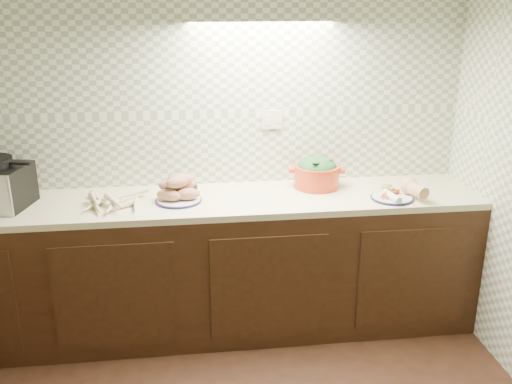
{
  "coord_description": "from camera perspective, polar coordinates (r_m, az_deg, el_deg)",
  "views": [
    {
      "loc": [
        -0.01,
        -1.79,
        2.1
      ],
      "look_at": [
        0.38,
        1.25,
        1.02
      ],
      "focal_mm": 40.0,
      "sensor_mm": 36.0,
      "label": 1
    }
  ],
  "objects": [
    {
      "name": "room",
      "position": [
        1.85,
        -6.8,
        4.5
      ],
      "size": [
        3.6,
        3.6,
        2.6
      ],
      "color": "black",
      "rests_on": "ground"
    },
    {
      "name": "counter",
      "position": [
        3.05,
        -19.42,
        -14.62
      ],
      "size": [
        3.6,
        3.6,
        0.9
      ],
      "color": "black",
      "rests_on": "ground"
    },
    {
      "name": "parsnip_pile",
      "position": [
        3.5,
        -13.6,
        -0.64
      ],
      "size": [
        0.34,
        0.35,
        0.07
      ],
      "color": "beige",
      "rests_on": "counter"
    },
    {
      "name": "sweet_potato_plate",
      "position": [
        3.47,
        -7.79,
        0.15
      ],
      "size": [
        0.28,
        0.28,
        0.17
      ],
      "rotation": [
        0.0,
        0.0,
        0.13
      ],
      "color": "#151244",
      "rests_on": "counter"
    },
    {
      "name": "onion_bowl",
      "position": [
        3.6,
        -6.95,
        0.43
      ],
      "size": [
        0.13,
        0.13,
        0.1
      ],
      "color": "black",
      "rests_on": "counter"
    },
    {
      "name": "dutch_oven",
      "position": [
        3.69,
        6.09,
        1.95
      ],
      "size": [
        0.36,
        0.34,
        0.2
      ],
      "rotation": [
        0.0,
        0.0,
        -0.17
      ],
      "color": "red",
      "rests_on": "counter"
    },
    {
      "name": "veg_plate",
      "position": [
        3.61,
        14.23,
        0.12
      ],
      "size": [
        0.32,
        0.29,
        0.12
      ],
      "rotation": [
        0.0,
        0.0,
        0.12
      ],
      "color": "#151244",
      "rests_on": "counter"
    }
  ]
}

